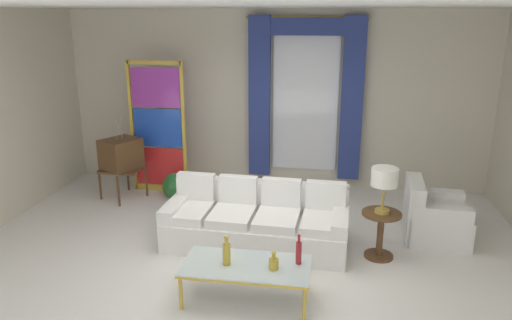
# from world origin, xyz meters

# --- Properties ---
(ground_plane) EXTENTS (16.00, 16.00, 0.00)m
(ground_plane) POSITION_xyz_m (0.00, 0.00, 0.00)
(ground_plane) COLOR white
(wall_rear) EXTENTS (8.00, 0.12, 3.00)m
(wall_rear) POSITION_xyz_m (0.00, 3.06, 1.50)
(wall_rear) COLOR beige
(wall_rear) RESTS_ON ground
(ceiling_slab) EXTENTS (8.00, 7.60, 0.04)m
(ceiling_slab) POSITION_xyz_m (0.00, 0.80, 3.02)
(ceiling_slab) COLOR white
(curtained_window) EXTENTS (2.00, 0.17, 2.70)m
(curtained_window) POSITION_xyz_m (0.54, 2.89, 1.74)
(curtained_window) COLOR white
(curtained_window) RESTS_ON ground
(couch_white_long) EXTENTS (2.37, 1.01, 0.86)m
(couch_white_long) POSITION_xyz_m (0.09, 0.57, 0.31)
(couch_white_long) COLOR white
(couch_white_long) RESTS_ON ground
(coffee_table) EXTENTS (1.34, 0.66, 0.41)m
(coffee_table) POSITION_xyz_m (0.19, -0.74, 0.38)
(coffee_table) COLOR silver
(coffee_table) RESTS_ON ground
(bottle_blue_decanter) EXTENTS (0.10, 0.10, 0.20)m
(bottle_blue_decanter) POSITION_xyz_m (0.48, -0.79, 0.48)
(bottle_blue_decanter) COLOR gold
(bottle_blue_decanter) RESTS_ON coffee_table
(bottle_crystal_tall) EXTENTS (0.08, 0.08, 0.33)m
(bottle_crystal_tall) POSITION_xyz_m (-0.01, -0.78, 0.54)
(bottle_crystal_tall) COLOR gold
(bottle_crystal_tall) RESTS_ON coffee_table
(bottle_amber_squat) EXTENTS (0.06, 0.06, 0.33)m
(bottle_amber_squat) POSITION_xyz_m (0.72, -0.64, 0.55)
(bottle_amber_squat) COLOR maroon
(bottle_amber_squat) RESTS_ON coffee_table
(vintage_tv) EXTENTS (0.72, 0.76, 1.35)m
(vintage_tv) POSITION_xyz_m (-2.33, 1.87, 0.73)
(vintage_tv) COLOR brown
(vintage_tv) RESTS_ON ground
(armchair_white) EXTENTS (0.87, 0.86, 0.80)m
(armchair_white) POSITION_xyz_m (2.39, 1.11, 0.29)
(armchair_white) COLOR white
(armchair_white) RESTS_ON ground
(stained_glass_divider) EXTENTS (0.95, 0.05, 2.20)m
(stained_glass_divider) POSITION_xyz_m (-1.85, 2.30, 1.06)
(stained_glass_divider) COLOR gold
(stained_glass_divider) RESTS_ON ground
(peacock_figurine) EXTENTS (0.44, 0.60, 0.50)m
(peacock_figurine) POSITION_xyz_m (-1.49, 1.87, 0.22)
(peacock_figurine) COLOR beige
(peacock_figurine) RESTS_ON ground
(round_side_table) EXTENTS (0.48, 0.48, 0.59)m
(round_side_table) POSITION_xyz_m (1.65, 0.44, 0.36)
(round_side_table) COLOR brown
(round_side_table) RESTS_ON ground
(table_lamp_brass) EXTENTS (0.32, 0.32, 0.57)m
(table_lamp_brass) POSITION_xyz_m (1.65, 0.44, 1.03)
(table_lamp_brass) COLOR #B29338
(table_lamp_brass) RESTS_ON round_side_table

